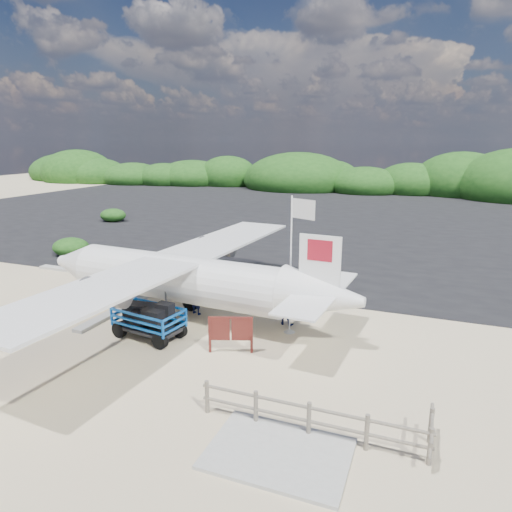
% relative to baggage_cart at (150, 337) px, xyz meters
% --- Properties ---
extents(ground, '(160.00, 160.00, 0.00)m').
position_rel_baggage_cart_xyz_m(ground, '(1.51, 1.23, 0.00)').
color(ground, beige).
extents(asphalt_apron, '(90.00, 50.00, 0.04)m').
position_rel_baggage_cart_xyz_m(asphalt_apron, '(1.51, 31.23, 0.00)').
color(asphalt_apron, '#B2B2B2').
rests_on(asphalt_apron, ground).
extents(lagoon, '(9.00, 7.00, 0.40)m').
position_rel_baggage_cart_xyz_m(lagoon, '(-7.49, 2.73, 0.00)').
color(lagoon, '#B2B2B2').
rests_on(lagoon, ground).
extents(walkway_pad, '(3.50, 2.50, 0.10)m').
position_rel_baggage_cart_xyz_m(walkway_pad, '(7.01, -4.77, 0.00)').
color(walkway_pad, '#B2B2B2').
rests_on(walkway_pad, ground).
extents(vegetation_band, '(124.00, 8.00, 4.40)m').
position_rel_baggage_cart_xyz_m(vegetation_band, '(1.51, 56.23, 0.00)').
color(vegetation_band, '#B2B2B2').
rests_on(vegetation_band, ground).
extents(fence, '(6.40, 2.00, 1.10)m').
position_rel_baggage_cart_xyz_m(fence, '(7.51, -3.77, 0.00)').
color(fence, '#B2B2B2').
rests_on(fence, ground).
extents(baggage_cart, '(3.16, 2.09, 1.47)m').
position_rel_baggage_cart_xyz_m(baggage_cart, '(0.00, 0.00, 0.00)').
color(baggage_cart, blue).
rests_on(baggage_cart, ground).
extents(flagpole, '(1.21, 0.87, 5.59)m').
position_rel_baggage_cart_xyz_m(flagpole, '(5.03, 2.51, 0.00)').
color(flagpole, white).
rests_on(flagpole, ground).
extents(signboard, '(1.70, 0.74, 1.44)m').
position_rel_baggage_cart_xyz_m(signboard, '(3.56, -0.03, 0.00)').
color(signboard, '#5C1F1A').
rests_on(signboard, ground).
extents(crew_a, '(0.74, 0.58, 1.76)m').
position_rel_baggage_cart_xyz_m(crew_a, '(0.52, 2.91, 0.88)').
color(crew_a, '#111841').
rests_on(crew_a, ground).
extents(crew_b, '(0.82, 0.69, 1.53)m').
position_rel_baggage_cart_xyz_m(crew_b, '(4.62, 3.26, 0.77)').
color(crew_b, '#111841').
rests_on(crew_b, ground).
extents(aircraft_small, '(11.53, 11.53, 2.94)m').
position_rel_baggage_cart_xyz_m(aircraft_small, '(-5.81, 38.99, 0.00)').
color(aircraft_small, '#B2B2B2').
rests_on(aircraft_small, ground).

